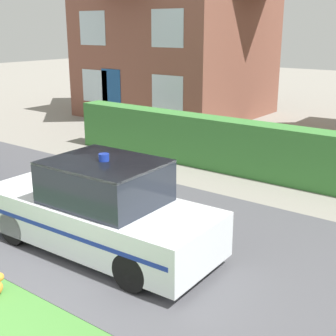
{
  "coord_description": "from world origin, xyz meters",
  "views": [
    {
      "loc": [
        4.94,
        -2.36,
        3.68
      ],
      "look_at": [
        -0.32,
        4.58,
        1.05
      ],
      "focal_mm": 50.0,
      "sensor_mm": 36.0,
      "label": 1
    }
  ],
  "objects": [
    {
      "name": "road_strip",
      "position": [
        0.0,
        3.78,
        0.01
      ],
      "size": [
        28.0,
        5.21,
        0.01
      ],
      "primitive_type": "cube",
      "color": "#4C4C51",
      "rests_on": "ground"
    },
    {
      "name": "police_car",
      "position": [
        -0.4,
        2.79,
        0.73
      ],
      "size": [
        4.34,
        1.77,
        1.72
      ],
      "rotation": [
        0.0,
        0.0,
        3.17
      ],
      "color": "black",
      "rests_on": "road_strip"
    },
    {
      "name": "house_left",
      "position": [
        -7.18,
        14.28,
        3.33
      ],
      "size": [
        7.07,
        6.55,
        6.54
      ],
      "color": "brown",
      "rests_on": "ground"
    },
    {
      "name": "garden_hedge",
      "position": [
        -0.45,
        8.16,
        0.69
      ],
      "size": [
        11.38,
        0.68,
        1.37
      ],
      "primitive_type": "cube",
      "color": "#3D7F38",
      "rests_on": "ground"
    },
    {
      "name": "wheelie_bin",
      "position": [
        -3.32,
        9.32,
        0.53
      ],
      "size": [
        0.59,
        0.69,
        1.04
      ],
      "rotation": [
        0.0,
        0.0,
        -0.06
      ],
      "color": "#474C8C",
      "rests_on": "ground"
    }
  ]
}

